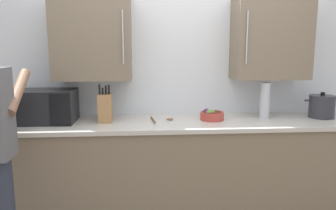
{
  "coord_description": "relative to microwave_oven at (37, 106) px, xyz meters",
  "views": [
    {
      "loc": [
        -0.35,
        -2.08,
        1.58
      ],
      "look_at": [
        -0.15,
        0.61,
        1.1
      ],
      "focal_mm": 34.93,
      "sensor_mm": 36.0,
      "label": 1
    }
  ],
  "objects": [
    {
      "name": "back_wall_tiled",
      "position": [
        1.25,
        0.29,
        0.39
      ],
      "size": [
        4.21,
        0.44,
        2.87
      ],
      "color": "silver",
      "rests_on": "ground_plane"
    },
    {
      "name": "counter_unit",
      "position": [
        1.25,
        -0.03,
        -0.62
      ],
      "size": [
        3.22,
        0.65,
        0.95
      ],
      "color": "#756651",
      "rests_on": "ground_plane"
    },
    {
      "name": "microwave_oven",
      "position": [
        0.0,
        0.0,
        0.0
      ],
      "size": [
        0.58,
        0.74,
        0.28
      ],
      "color": "black",
      "rests_on": "counter_unit"
    },
    {
      "name": "wooden_spoon",
      "position": [
        1.05,
        0.0,
        -0.13
      ],
      "size": [
        0.2,
        0.23,
        0.02
      ],
      "color": "brown",
      "rests_on": "counter_unit"
    },
    {
      "name": "fruit_bowl",
      "position": [
        1.49,
        -0.01,
        -0.09
      ],
      "size": [
        0.21,
        0.21,
        0.1
      ],
      "color": "#AD3D33",
      "rests_on": "counter_unit"
    },
    {
      "name": "stock_pot",
      "position": [
        2.5,
        0.01,
        -0.04
      ],
      "size": [
        0.32,
        0.23,
        0.23
      ],
      "color": "#2D2D33",
      "rests_on": "counter_unit"
    },
    {
      "name": "knife_block",
      "position": [
        0.57,
        -0.02,
        -0.02
      ],
      "size": [
        0.11,
        0.15,
        0.33
      ],
      "color": "#A37547",
      "rests_on": "counter_unit"
    },
    {
      "name": "thermos_flask",
      "position": [
        1.98,
        0.02,
        0.02
      ],
      "size": [
        0.09,
        0.09,
        0.32
      ],
      "color": "#B7BABF",
      "rests_on": "counter_unit"
    }
  ]
}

